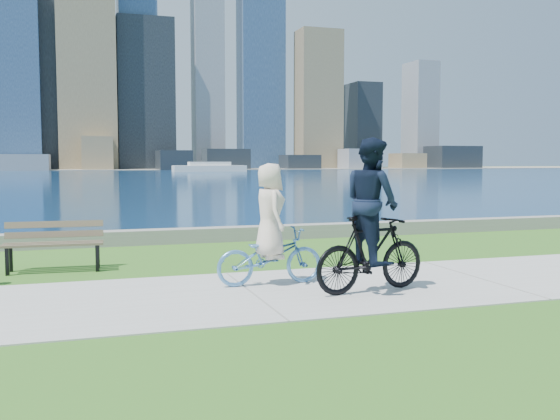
# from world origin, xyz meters

# --- Properties ---
(ground) EXTENTS (320.00, 320.00, 0.00)m
(ground) POSITION_xyz_m (0.00, 0.00, 0.00)
(ground) COLOR #2D6019
(ground) RESTS_ON ground
(concrete_path) EXTENTS (80.00, 3.50, 0.02)m
(concrete_path) POSITION_xyz_m (0.00, 0.00, 0.01)
(concrete_path) COLOR #AAAAA5
(concrete_path) RESTS_ON ground
(seawall) EXTENTS (90.00, 0.50, 0.35)m
(seawall) POSITION_xyz_m (0.00, 6.20, 0.17)
(seawall) COLOR gray
(seawall) RESTS_ON ground
(bay_water) EXTENTS (320.00, 131.00, 0.01)m
(bay_water) POSITION_xyz_m (0.00, 72.00, 0.00)
(bay_water) COLOR navy
(bay_water) RESTS_ON ground
(far_shore) EXTENTS (320.00, 30.00, 0.12)m
(far_shore) POSITION_xyz_m (0.00, 130.00, 0.06)
(far_shore) COLOR gray
(far_shore) RESTS_ON ground
(city_skyline) EXTENTS (176.07, 22.85, 76.00)m
(city_skyline) POSITION_xyz_m (-4.60, 130.04, 23.55)
(city_skyline) COLOR navy
(city_skyline) RESTS_ON ground
(ferry_far) EXTENTS (12.50, 3.57, 1.70)m
(ferry_far) POSITION_xyz_m (18.92, 97.62, 0.71)
(ferry_far) COLOR silver
(ferry_far) RESTS_ON ground
(park_bench) EXTENTS (1.77, 0.68, 0.90)m
(park_bench) POSITION_xyz_m (-2.93, 3.04, 0.55)
(park_bench) COLOR black
(park_bench) RESTS_ON ground
(cyclist_woman) EXTENTS (0.62, 1.76, 1.96)m
(cyclist_woman) POSITION_xyz_m (0.44, 0.53, 0.75)
(cyclist_woman) COLOR #538FCB
(cyclist_woman) RESTS_ON ground
(cyclist_man) EXTENTS (0.89, 2.01, 2.35)m
(cyclist_man) POSITION_xyz_m (1.75, -0.47, 1.00)
(cyclist_man) COLOR black
(cyclist_man) RESTS_ON ground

